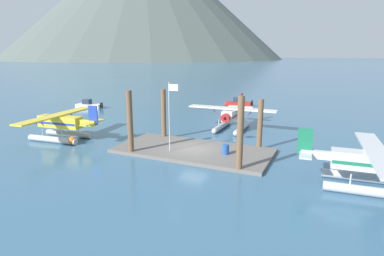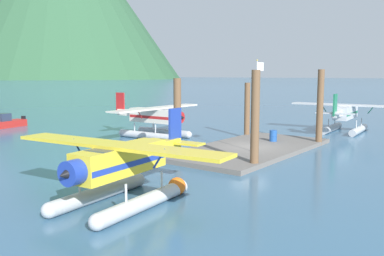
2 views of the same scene
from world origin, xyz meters
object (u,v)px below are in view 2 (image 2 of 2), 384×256
mooring_buoy (177,186)px  boat_red_open_north (5,123)px  fuel_drum (273,136)px  seaplane_cream_bow_centre (155,120)px  seaplane_silver_stbd_aft (346,116)px  flagpole (257,95)px  seaplane_yellow_port_aft (121,169)px

mooring_buoy → boat_red_open_north: bearing=74.6°
fuel_drum → seaplane_cream_bow_centre: bearing=104.5°
fuel_drum → seaplane_silver_stbd_aft: bearing=-11.8°
flagpole → mooring_buoy: 11.10m
seaplane_yellow_port_aft → mooring_buoy: bearing=-21.1°
seaplane_cream_bow_centre → fuel_drum: bearing=-75.5°
fuel_drum → seaplane_silver_stbd_aft: (10.81, -2.26, 0.84)m
mooring_buoy → boat_red_open_north: size_ratio=0.17×
boat_red_open_north → mooring_buoy: bearing=-105.4°
flagpole → seaplane_silver_stbd_aft: 15.89m
seaplane_yellow_port_aft → fuel_drum: bearing=5.1°
seaplane_cream_bow_centre → flagpole: bearing=-101.1°
seaplane_cream_bow_centre → boat_red_open_north: seaplane_cream_bow_centre is taller
seaplane_yellow_port_aft → seaplane_cream_bow_centre: bearing=37.8°
seaplane_silver_stbd_aft → seaplane_yellow_port_aft: size_ratio=1.00×
seaplane_yellow_port_aft → seaplane_cream_bow_centre: 19.13m
fuel_drum → mooring_buoy: bearing=-170.4°
seaplane_yellow_port_aft → seaplane_cream_bow_centre: size_ratio=1.01×
flagpole → mooring_buoy: (-10.36, -1.47, -3.73)m
flagpole → seaplane_silver_stbd_aft: bearing=-4.2°
mooring_buoy → flagpole: bearing=8.1°
fuel_drum → seaplane_yellow_port_aft: (-17.73, -1.59, 0.84)m
flagpole → fuel_drum: (4.83, 1.11, -3.40)m
flagpole → seaplane_cream_bow_centre: bearing=78.9°
seaplane_yellow_port_aft → flagpole: bearing=2.1°
flagpole → seaplane_yellow_port_aft: bearing=-177.9°
seaplane_silver_stbd_aft → boat_red_open_north: size_ratio=2.16×
seaplane_cream_bow_centre → boat_red_open_north: (-4.32, 17.13, -1.09)m
seaplane_yellow_port_aft → seaplane_cream_bow_centre: same height
seaplane_cream_bow_centre → boat_red_open_north: bearing=104.2°
fuel_drum → seaplane_cream_bow_centre: 10.50m
flagpole → seaplane_yellow_port_aft: flagpole is taller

